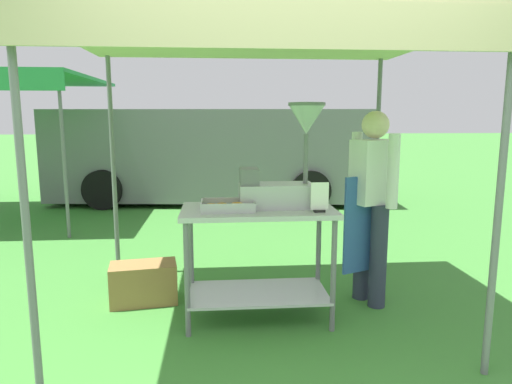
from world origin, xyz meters
TOP-DOWN VIEW (x-y plane):
  - ground_plane at (0.00, 6.00)m, footprint 70.00×70.00m
  - stall_canopy at (-0.14, 1.39)m, footprint 2.85×2.28m
  - donut_cart at (-0.14, 1.29)m, footprint 1.15×0.60m
  - donut_tray at (-0.37, 1.25)m, footprint 0.39×0.27m
  - donut_fryer at (0.06, 1.33)m, footprint 0.64×0.28m
  - menu_sign at (0.29, 1.13)m, footprint 0.13×0.05m
  - vendor at (0.82, 1.54)m, footprint 0.46×0.52m
  - supply_crate at (-1.08, 1.69)m, footprint 0.59×0.38m
  - van_grey at (-0.57, 6.55)m, footprint 5.86×2.51m

SIDE VIEW (x-z plane):
  - ground_plane at x=0.00m, z-range 0.00..0.00m
  - supply_crate at x=-1.08m, z-range 0.00..0.34m
  - donut_cart at x=-0.14m, z-range 0.18..1.06m
  - van_grey at x=-0.57m, z-range 0.03..1.72m
  - vendor at x=0.82m, z-range 0.10..1.71m
  - donut_tray at x=-0.37m, z-range 0.87..0.94m
  - menu_sign at x=0.29m, z-range 0.86..1.08m
  - donut_fryer at x=0.06m, z-range 0.79..1.57m
  - stall_canopy at x=-0.14m, z-range 1.01..3.19m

